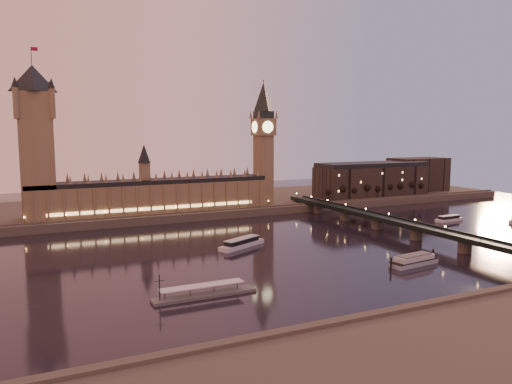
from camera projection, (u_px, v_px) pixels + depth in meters
ground at (272, 248)px, 291.42m from camera, size 700.00×700.00×0.00m
far_embankment at (218, 203)px, 451.69m from camera, size 560.00×130.00×6.00m
palace_of_westminster at (153, 192)px, 380.01m from camera, size 180.00×26.62×52.00m
victoria_tower at (35, 134)px, 340.50m from camera, size 31.68×31.68×118.00m
big_ben at (263, 136)px, 415.05m from camera, size 17.68×17.68×104.00m
westminster_bridge at (395, 226)px, 329.89m from camera, size 13.20×260.00×15.30m
city_block at (387, 178)px, 489.28m from camera, size 155.00×45.00×34.00m
bare_tree_0 at (330, 191)px, 435.43m from camera, size 6.28×6.28×12.78m
bare_tree_1 at (342, 190)px, 441.02m from camera, size 6.28×6.28×12.78m
bare_tree_2 at (354, 190)px, 446.61m from camera, size 6.28×6.28×12.78m
bare_tree_3 at (366, 189)px, 452.21m from camera, size 6.28×6.28×12.78m
bare_tree_4 at (378, 188)px, 457.80m from camera, size 6.28×6.28×12.78m
bare_tree_5 at (389, 187)px, 463.39m from camera, size 6.28×6.28×12.78m
bare_tree_6 at (400, 187)px, 468.98m from camera, size 6.28×6.28×12.78m
bare_tree_7 at (411, 186)px, 474.58m from camera, size 6.28×6.28×12.78m
bare_tree_8 at (421, 185)px, 480.17m from camera, size 6.28×6.28×12.78m
cruise_boat_a at (242, 243)px, 292.92m from camera, size 33.44×21.63×5.40m
cruise_boat_b at (449, 219)px, 376.84m from camera, size 24.21×7.42×4.41m
moored_barge at (414, 260)px, 253.48m from camera, size 32.50×11.35×6.00m
pontoon_pier at (204, 293)px, 205.60m from camera, size 43.92×7.32×11.71m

